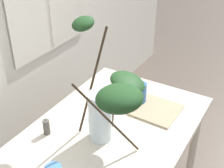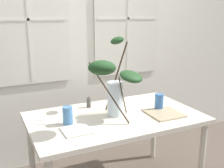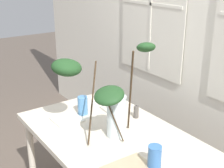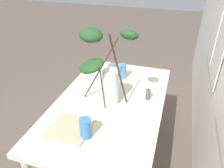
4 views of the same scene
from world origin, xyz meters
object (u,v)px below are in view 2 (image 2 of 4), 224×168
Objects in this scene: plate_square_right at (165,114)px; pillar_candle at (89,102)px; dining_table at (115,123)px; vase_with_branches at (115,84)px; drinking_glass_blue_left at (68,116)px; plate_square_left at (76,130)px; drinking_glass_blue_right at (159,102)px.

pillar_candle is (-0.52, 0.45, 0.04)m from plate_square_right.
vase_with_branches is at bearing -119.25° from dining_table.
plate_square_right is (0.80, -0.15, -0.07)m from drinking_glass_blue_left.
vase_with_branches reaches higher than pillar_candle.
drinking_glass_blue_left is (-0.37, 0.06, -0.23)m from vase_with_branches.
dining_table is at bearing -66.76° from pillar_candle.
dining_table is 5.27× the size of plate_square_right.
pillar_candle is (0.27, 0.45, 0.04)m from plate_square_left.
plate_square_left is at bearing -170.93° from drinking_glass_blue_right.
pillar_candle reaches higher than plate_square_right.
vase_with_branches reaches higher than drinking_glass_blue_left.
plate_square_right is (0.39, -0.16, 0.08)m from dining_table.
plate_square_right is at bearing -103.39° from drinking_glass_blue_right.
pillar_candle is (-0.55, 0.32, -0.02)m from drinking_glass_blue_right.
vase_with_branches reaches higher than drinking_glass_blue_right.
drinking_glass_blue_left is at bearing 96.96° from plate_square_left.
dining_table is 0.43m from plate_square_right.
plate_square_right is 2.60× the size of pillar_candle.
pillar_candle is at bearing 59.10° from plate_square_left.
drinking_glass_blue_right reaches higher than dining_table.
drinking_glass_blue_left is (-0.41, -0.01, 0.14)m from dining_table.
drinking_glass_blue_right is (0.83, -0.02, -0.00)m from drinking_glass_blue_left.
plate_square_right is at bearing -40.91° from pillar_candle.
plate_square_left is 1.96× the size of pillar_candle.
vase_with_branches reaches higher than plate_square_left.
vase_with_branches is 4.59× the size of drinking_glass_blue_left.
drinking_glass_blue_left reaches higher than plate_square_right.
vase_with_branches is at bearing 168.32° from plate_square_right.
plate_square_left is at bearing -83.04° from drinking_glass_blue_left.
dining_table is 13.68× the size of pillar_candle.
plate_square_right is at bearing -0.07° from plate_square_left.
plate_square_left is (0.02, -0.15, -0.07)m from drinking_glass_blue_left.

